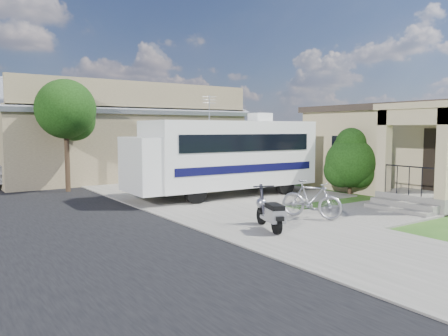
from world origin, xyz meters
TOP-DOWN VIEW (x-y plane):
  - ground at (0.00, 0.00)m, footprint 120.00×120.00m
  - sidewalk_slab at (-1.00, 10.00)m, footprint 4.00×80.00m
  - driveway_slab at (1.50, 4.50)m, footprint 7.00×6.00m
  - walk_slab at (3.00, -1.00)m, footprint 4.00×3.00m
  - house at (8.88, 1.43)m, footprint 9.47×7.80m
  - warehouse at (0.00, 13.97)m, footprint 12.50×8.40m
  - street_tree_a at (-3.70, 9.05)m, footprint 2.44×2.40m
  - street_tree_b at (-3.70, 19.05)m, footprint 2.44×2.40m
  - street_tree_c at (-3.70, 28.05)m, footprint 2.44×2.40m
  - motorhome at (0.77, 4.34)m, footprint 7.39×2.56m
  - shrub at (5.18, 2.03)m, footprint 2.14×2.04m
  - scooter at (-1.52, -1.04)m, footprint 0.84×1.57m
  - bicycle at (0.39, -0.58)m, footprint 1.17×1.84m
  - garden_hose at (3.84, -0.26)m, footprint 0.45×0.45m

SIDE VIEW (x-z plane):
  - ground at x=0.00m, z-range 0.00..0.00m
  - driveway_slab at x=1.50m, z-range 0.00..0.05m
  - walk_slab at x=3.00m, z-range 0.00..0.05m
  - sidewalk_slab at x=-1.00m, z-range 0.00..0.06m
  - garden_hose at x=3.84m, z-range 0.00..0.20m
  - scooter at x=-1.52m, z-range -0.06..1.01m
  - bicycle at x=0.39m, z-range 0.00..1.07m
  - shrub at x=5.18m, z-range 0.03..2.65m
  - motorhome at x=0.77m, z-range -0.27..3.49m
  - house at x=8.88m, z-range 0.00..3.55m
  - warehouse at x=0.00m, z-range -0.53..4.51m
  - street_tree_c at x=-3.70m, z-range 0.89..5.32m
  - street_tree_a at x=-3.70m, z-range 0.96..5.54m
  - street_tree_b at x=-3.70m, z-range 1.03..5.76m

